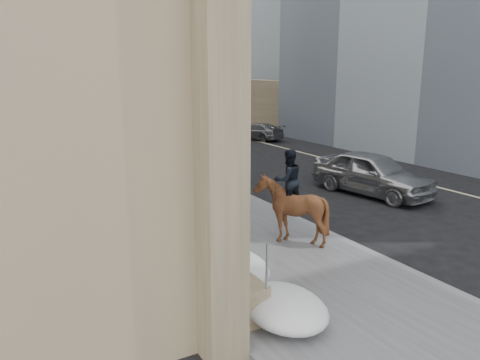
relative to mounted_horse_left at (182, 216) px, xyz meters
name	(u,v)px	position (x,y,z in m)	size (l,w,h in m)	color
ground	(286,274)	(1.84, -2.09, -1.17)	(140.00, 140.00, 0.00)	black
sidewalk	(154,185)	(1.84, 7.91, -1.11)	(5.00, 80.00, 0.12)	#4E4E50
curb	(210,178)	(4.46, 7.91, -1.11)	(0.24, 80.00, 0.12)	slate
lane_line	(344,163)	(12.34, 7.91, -1.16)	(0.15, 70.00, 0.01)	#BFB78C
far_podium	(414,121)	(17.34, 7.91, 0.83)	(2.00, 80.00, 4.00)	#73644A
streetlight_mid	(177,75)	(4.58, 11.91, 3.41)	(1.71, 0.24, 8.00)	#2D2D30
streetlight_far	(93,73)	(4.58, 31.91, 3.41)	(1.71, 0.24, 8.00)	#2D2D30
traffic_signal	(123,83)	(3.91, 19.91, 2.83)	(4.10, 0.22, 6.00)	#2D2D30
snow_bank	(133,189)	(0.42, 6.02, -0.70)	(1.70, 18.10, 0.76)	white
mounted_horse_left	(182,216)	(0.00, 0.00, 0.00)	(1.73, 2.53, 2.64)	#412513
mounted_horse_right	(290,205)	(2.99, -0.57, 0.02)	(1.64, 1.82, 2.61)	#492815
pedestrian	(232,210)	(1.74, 0.51, -0.23)	(0.96, 0.40, 1.64)	black
car_silver	(372,173)	(9.05, 2.51, -0.31)	(2.02, 5.01, 1.71)	#9D9FA4
car_grey	(257,131)	(12.75, 17.64, -0.58)	(1.64, 4.03, 1.17)	slate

